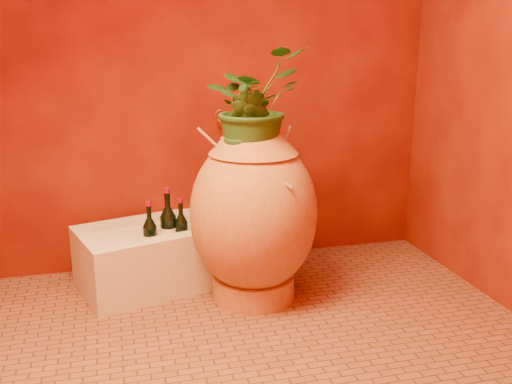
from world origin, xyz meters
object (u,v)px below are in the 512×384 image
object	(u,v)px
stone_basin	(149,258)
wall_tap	(221,124)
wine_bottle_a	(169,230)
wine_bottle_c	(181,234)
amphora	(254,213)
wine_bottle_b	(150,238)

from	to	relation	value
stone_basin	wall_tap	world-z (taller)	wall_tap
wine_bottle_a	wine_bottle_c	bearing A→B (deg)	-10.12
amphora	stone_basin	world-z (taller)	amphora
amphora	wall_tap	bearing A→B (deg)	97.16
wine_bottle_a	stone_basin	bearing A→B (deg)	169.05
amphora	stone_basin	bearing A→B (deg)	151.32
amphora	wine_bottle_b	distance (m)	0.55
wine_bottle_b	wine_bottle_c	xyz separation A→B (m)	(0.16, 0.02, -0.00)
stone_basin	wine_bottle_c	bearing A→B (deg)	-10.63
stone_basin	wall_tap	bearing A→B (deg)	24.96
amphora	wine_bottle_c	distance (m)	0.43
amphora	wine_bottle_a	distance (m)	0.48
wine_bottle_b	wall_tap	distance (m)	0.73
amphora	wall_tap	world-z (taller)	wall_tap
wine_bottle_b	wine_bottle_c	size ratio (longest dim) A/B	1.01
stone_basin	wall_tap	distance (m)	0.81
wine_bottle_a	wall_tap	bearing A→B (deg)	33.91
amphora	wall_tap	size ratio (longest dim) A/B	5.31
wine_bottle_a	wine_bottle_c	world-z (taller)	wine_bottle_a
stone_basin	wine_bottle_a	size ratio (longest dim) A/B	2.25
stone_basin	wine_bottle_a	bearing A→B (deg)	-10.95
wine_bottle_b	wall_tap	bearing A→B (deg)	31.14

